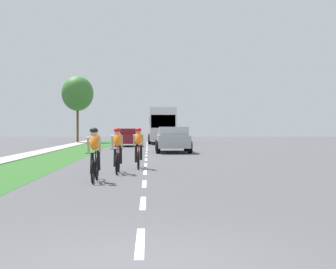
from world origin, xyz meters
name	(u,v)px	position (x,y,z in m)	size (l,w,h in m)	color
ground_plane	(146,158)	(0.00, 20.00, 0.00)	(120.00, 120.00, 0.00)	#4C4C4F
grass_verge	(55,158)	(-4.72, 20.00, 0.00)	(2.87, 70.00, 0.01)	#2D6026
sidewalk_concrete	(14,158)	(-6.82, 20.00, 0.00)	(1.32, 70.00, 0.10)	#B2ADA3
lane_markings_center	(146,154)	(0.00, 24.00, 0.00)	(0.12, 54.30, 0.01)	white
cyclist_lead	(95,154)	(-1.45, 8.84, 0.81)	(0.42, 1.72, 1.58)	black
cyclist_trailing	(118,150)	(-0.95, 11.45, 0.81)	(0.42, 1.72, 1.58)	black
cyclist_distant	(138,147)	(-0.27, 13.48, 0.81)	(0.42, 1.72, 1.58)	black
pickup_silver	(173,139)	(1.70, 25.87, 0.83)	(2.22, 5.10, 1.64)	#A5A8AD
sedan_maroon	(127,137)	(-1.68, 36.59, 0.77)	(1.98, 4.30, 1.52)	maroon
bus_white	(162,124)	(1.48, 44.96, 1.98)	(2.78, 11.60, 3.48)	silver
street_tree_far	(78,94)	(-7.53, 47.61, 5.29)	(3.42, 3.42, 7.19)	brown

